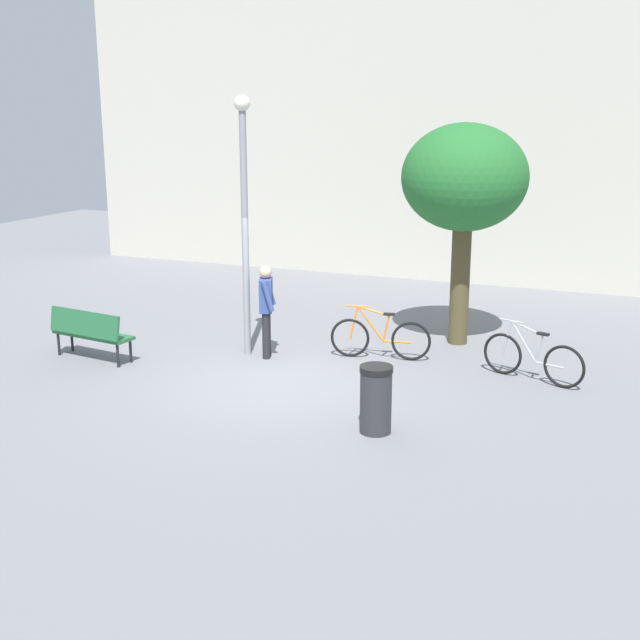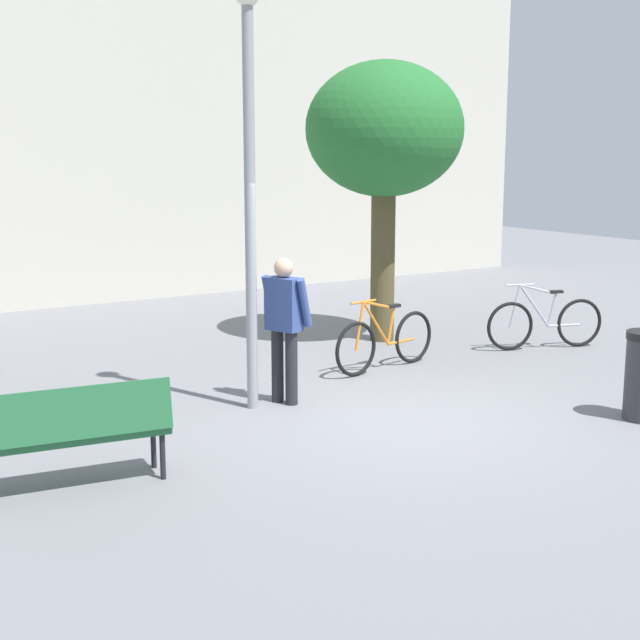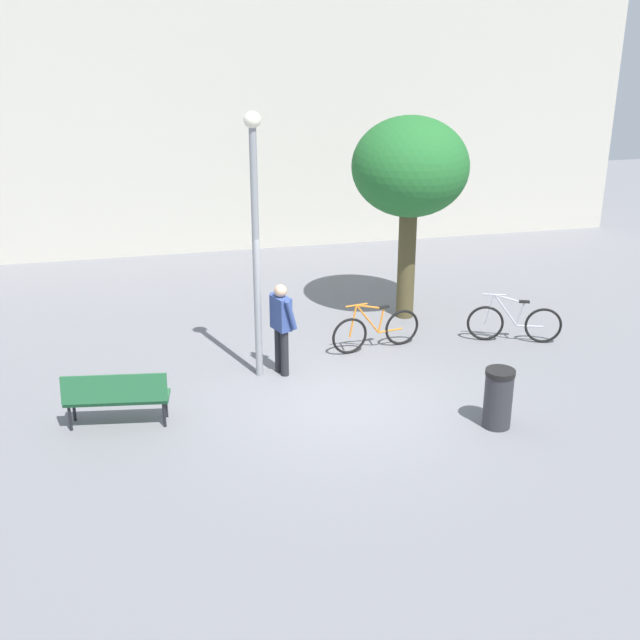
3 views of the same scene
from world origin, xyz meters
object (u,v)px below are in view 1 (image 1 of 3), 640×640
(lamppost, at_px, (244,204))
(bicycle_orange, at_px, (380,338))
(person_by_lamppost, at_px, (266,305))
(bicycle_silver, at_px, (532,358))
(park_bench, at_px, (89,330))
(trash_bin, at_px, (376,399))
(plaza_tree, at_px, (464,180))

(lamppost, xyz_separation_m, bicycle_orange, (2.32, 0.65, -2.35))
(person_by_lamppost, height_order, bicycle_silver, person_by_lamppost)
(lamppost, relative_size, bicycle_silver, 2.65)
(park_bench, xyz_separation_m, bicycle_orange, (4.75, 2.03, -0.16))
(trash_bin, bearing_deg, person_by_lamppost, 138.25)
(park_bench, relative_size, bicycle_silver, 0.95)
(lamppost, height_order, park_bench, lamppost)
(lamppost, distance_m, bicycle_orange, 3.37)
(person_by_lamppost, bearing_deg, bicycle_orange, 19.41)
(lamppost, height_order, bicycle_orange, lamppost)
(person_by_lamppost, height_order, trash_bin, person_by_lamppost)
(bicycle_orange, bearing_deg, park_bench, -156.89)
(person_by_lamppost, bearing_deg, bicycle_silver, 5.62)
(lamppost, relative_size, trash_bin, 4.78)
(bicycle_orange, bearing_deg, bicycle_silver, -4.65)
(lamppost, height_order, trash_bin, lamppost)
(park_bench, xyz_separation_m, bicycle_silver, (7.45, 1.81, -0.16))
(plaza_tree, bearing_deg, bicycle_silver, -46.92)
(plaza_tree, relative_size, trash_bin, 4.29)
(bicycle_silver, height_order, trash_bin, bicycle_silver)
(person_by_lamppost, height_order, plaza_tree, plaza_tree)
(lamppost, xyz_separation_m, plaza_tree, (3.39, 2.18, 0.35))
(park_bench, distance_m, plaza_tree, 7.28)
(person_by_lamppost, xyz_separation_m, trash_bin, (2.94, -2.62, -0.48))
(lamppost, bearing_deg, bicycle_silver, 4.91)
(plaza_tree, xyz_separation_m, trash_bin, (-0.05, -4.82, -2.60))
(plaza_tree, bearing_deg, park_bench, -148.60)
(person_by_lamppost, distance_m, park_bench, 3.17)
(park_bench, relative_size, bicycle_orange, 0.92)
(plaza_tree, relative_size, bicycle_silver, 2.38)
(lamppost, relative_size, plaza_tree, 1.11)
(person_by_lamppost, distance_m, trash_bin, 3.97)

